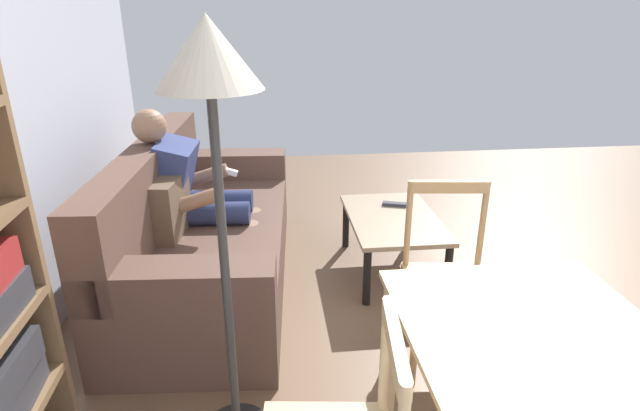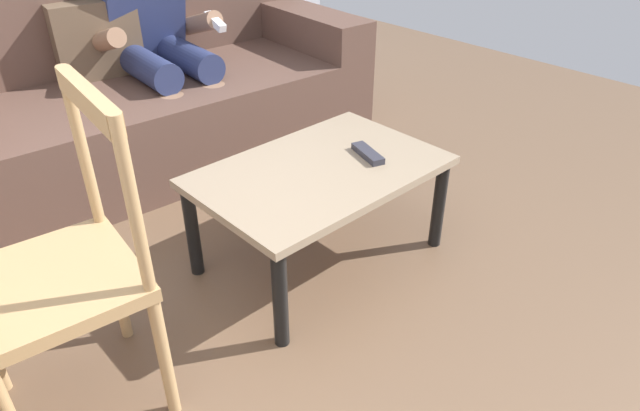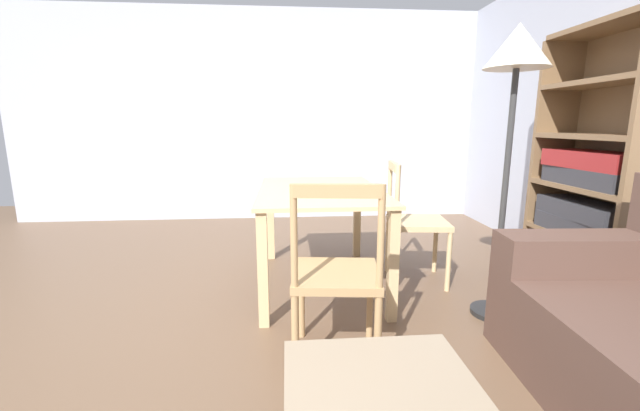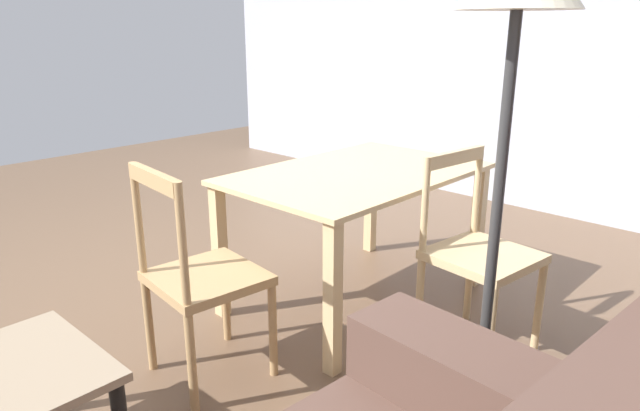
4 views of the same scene
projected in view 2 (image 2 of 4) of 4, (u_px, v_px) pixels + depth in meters
couch at (148, 94)px, 2.90m from camera, size 2.21×1.07×0.93m
person_lounging at (154, 37)px, 2.84m from camera, size 0.61×0.91×1.15m
coffee_table at (320, 181)px, 2.10m from camera, size 0.90×0.59×0.41m
tv_remote at (368, 153)px, 2.14m from camera, size 0.10×0.18×0.02m
dining_chair_facing_couch at (63, 276)px, 1.47m from camera, size 0.46×0.46×0.93m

